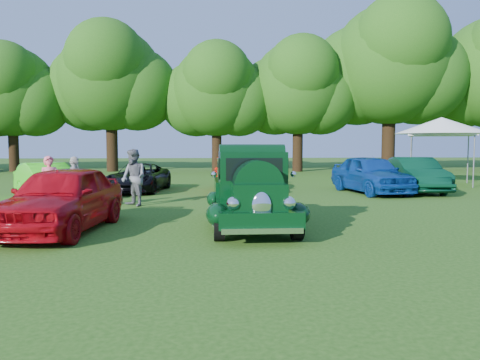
{
  "coord_description": "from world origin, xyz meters",
  "views": [
    {
      "loc": [
        0.08,
        -11.18,
        2.07
      ],
      "look_at": [
        1.01,
        1.46,
        1.1
      ],
      "focal_mm": 35.0,
      "sensor_mm": 36.0,
      "label": 1
    }
  ],
  "objects": [
    {
      "name": "red_convertible",
      "position": [
        -3.33,
        0.14,
        0.79
      ],
      "size": [
        2.38,
        4.81,
        1.58
      ],
      "primitive_type": "imported",
      "rotation": [
        0.0,
        0.0,
        -0.11
      ],
      "color": "#A4070F",
      "rests_on": "ground"
    },
    {
      "name": "back_car_blue",
      "position": [
        7.07,
        8.12,
        0.81
      ],
      "size": [
        2.56,
        4.98,
        1.62
      ],
      "primitive_type": "imported",
      "rotation": [
        0.0,
        0.0,
        0.14
      ],
      "color": "navy",
      "rests_on": "ground"
    },
    {
      "name": "tree_line",
      "position": [
        1.75,
        24.18,
        7.28
      ],
      "size": [
        65.54,
        10.79,
        12.49
      ],
      "color": "black",
      "rests_on": "ground"
    },
    {
      "name": "back_car_black",
      "position": [
        -2.84,
        9.53,
        0.62
      ],
      "size": [
        2.62,
        4.66,
        1.23
      ],
      "primitive_type": "imported",
      "rotation": [
        0.0,
        0.0,
        -0.14
      ],
      "color": "black",
      "rests_on": "ground"
    },
    {
      "name": "back_car_lime",
      "position": [
        -5.88,
        6.86,
        0.69
      ],
      "size": [
        3.56,
        4.26,
        1.37
      ],
      "primitive_type": "imported",
      "rotation": [
        0.0,
        0.0,
        0.6
      ],
      "color": "#34CB1B",
      "rests_on": "ground"
    },
    {
      "name": "spectator_grey",
      "position": [
        -2.32,
        4.62,
        0.96
      ],
      "size": [
        1.16,
        1.18,
        1.92
      ],
      "primitive_type": "imported",
      "rotation": [
        0.0,
        0.0,
        -0.86
      ],
      "color": "slate",
      "rests_on": "ground"
    },
    {
      "name": "back_car_orange",
      "position": [
        1.5,
        9.15,
        0.75
      ],
      "size": [
        2.13,
        5.17,
        1.5
      ],
      "primitive_type": "imported",
      "rotation": [
        0.0,
        0.0,
        -0.01
      ],
      "color": "#F81F08",
      "rests_on": "ground"
    },
    {
      "name": "ground",
      "position": [
        0.0,
        0.0,
        0.0
      ],
      "size": [
        120.0,
        120.0,
        0.0
      ],
      "primitive_type": "plane",
      "color": "#204A11",
      "rests_on": "ground"
    },
    {
      "name": "spectator_white",
      "position": [
        -4.09,
        4.0,
        0.84
      ],
      "size": [
        0.6,
        1.05,
        1.69
      ],
      "primitive_type": "imported",
      "rotation": [
        0.0,
        0.0,
        1.77
      ],
      "color": "beige",
      "rests_on": "ground"
    },
    {
      "name": "hero_pickup",
      "position": [
        1.2,
        0.35,
        0.82
      ],
      "size": [
        2.25,
        4.83,
        1.89
      ],
      "color": "black",
      "rests_on": "ground"
    },
    {
      "name": "back_car_green",
      "position": [
        9.11,
        8.37,
        0.75
      ],
      "size": [
        1.99,
        4.7,
        1.51
      ],
      "primitive_type": "imported",
      "rotation": [
        0.0,
        0.0,
        -0.09
      ],
      "color": "black",
      "rests_on": "ground"
    },
    {
      "name": "canopy_tent",
      "position": [
        12.12,
        12.02,
        2.99
      ],
      "size": [
        6.11,
        6.11,
        3.45
      ],
      "rotation": [
        0.0,
        0.0,
        -0.44
      ],
      "color": "white",
      "rests_on": "ground"
    },
    {
      "name": "spectator_pink",
      "position": [
        -4.68,
        3.46,
        0.86
      ],
      "size": [
        0.74,
        0.62,
        1.72
      ],
      "primitive_type": "imported",
      "rotation": [
        0.0,
        0.0,
        0.39
      ],
      "color": "#F06277",
      "rests_on": "ground"
    }
  ]
}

